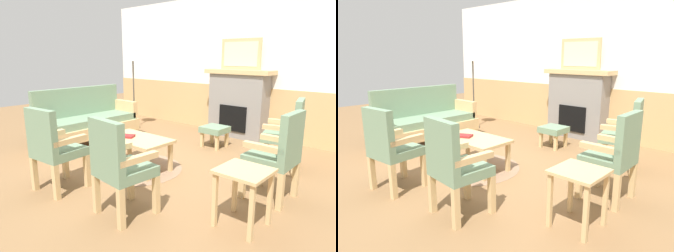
% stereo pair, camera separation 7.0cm
% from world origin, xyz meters
% --- Properties ---
extents(ground_plane, '(14.00, 14.00, 0.00)m').
position_xyz_m(ground_plane, '(0.00, 0.00, 0.00)').
color(ground_plane, olive).
extents(wall_back, '(7.20, 0.14, 2.70)m').
position_xyz_m(wall_back, '(0.00, 2.60, 1.31)').
color(wall_back, white).
rests_on(wall_back, ground_plane).
extents(fireplace, '(1.30, 0.44, 1.28)m').
position_xyz_m(fireplace, '(0.00, 2.35, 0.65)').
color(fireplace, gray).
rests_on(fireplace, ground_plane).
extents(framed_picture, '(0.80, 0.04, 0.56)m').
position_xyz_m(framed_picture, '(0.00, 2.35, 1.56)').
color(framed_picture, tan).
rests_on(framed_picture, fireplace).
extents(couch, '(0.70, 1.80, 0.98)m').
position_xyz_m(couch, '(-1.76, 0.14, 0.40)').
color(couch, tan).
rests_on(couch, ground_plane).
extents(coffee_table, '(0.96, 0.56, 0.44)m').
position_xyz_m(coffee_table, '(-0.16, -0.11, 0.39)').
color(coffee_table, tan).
rests_on(coffee_table, ground_plane).
extents(round_rug, '(1.24, 1.24, 0.01)m').
position_xyz_m(round_rug, '(-0.16, -0.11, 0.00)').
color(round_rug, '#896B51').
rests_on(round_rug, ground_plane).
extents(book_on_table, '(0.26, 0.23, 0.03)m').
position_xyz_m(book_on_table, '(-0.29, -0.18, 0.46)').
color(book_on_table, maroon).
rests_on(book_on_table, coffee_table).
extents(footstool, '(0.40, 0.40, 0.36)m').
position_xyz_m(footstool, '(0.07, 1.46, 0.28)').
color(footstool, tan).
rests_on(footstool, ground_plane).
extents(armchair_near_fireplace, '(0.48, 0.48, 0.98)m').
position_xyz_m(armchair_near_fireplace, '(1.64, 0.27, 0.54)').
color(armchair_near_fireplace, tan).
rests_on(armchair_near_fireplace, ground_plane).
extents(armchair_by_window_left, '(0.58, 0.58, 0.98)m').
position_xyz_m(armchair_by_window_left, '(1.38, 1.23, 0.54)').
color(armchair_by_window_left, tan).
rests_on(armchair_by_window_left, ground_plane).
extents(armchair_front_left, '(0.53, 0.53, 0.98)m').
position_xyz_m(armchair_front_left, '(-0.34, -1.22, 0.54)').
color(armchair_front_left, tan).
rests_on(armchair_front_left, ground_plane).
extents(armchair_front_center, '(0.51, 0.51, 0.98)m').
position_xyz_m(armchair_front_center, '(0.66, -1.08, 0.54)').
color(armchair_front_center, tan).
rests_on(armchair_front_center, ground_plane).
extents(side_table, '(0.44, 0.44, 0.55)m').
position_xyz_m(side_table, '(1.63, -0.45, 0.43)').
color(side_table, tan).
rests_on(side_table, ground_plane).
extents(floor_lamp_by_couch, '(0.36, 0.36, 1.68)m').
position_xyz_m(floor_lamp_by_couch, '(-2.01, 1.49, 1.45)').
color(floor_lamp_by_couch, '#332D28').
rests_on(floor_lamp_by_couch, ground_plane).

